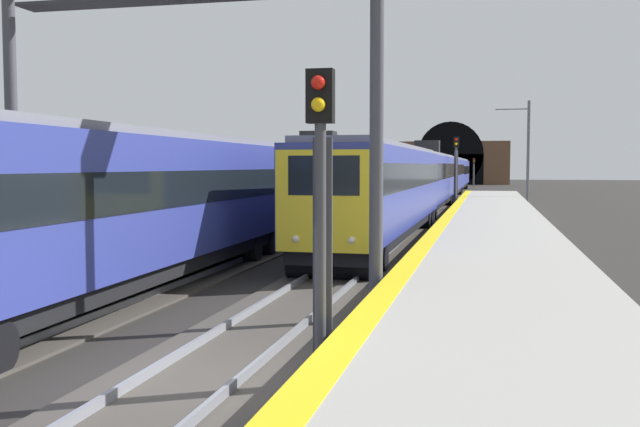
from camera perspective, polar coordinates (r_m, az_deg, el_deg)
name	(u,v)px	position (r m, az deg, el deg)	size (l,w,h in m)	color
ground_plane	(190,388)	(10.91, -10.26, -13.38)	(320.00, 320.00, 0.00)	#282623
platform_right	(500,375)	(9.94, 14.02, -12.24)	(112.00, 4.39, 0.97)	#9E9B93
platform_right_edge_strip	(354,330)	(9.97, 2.68, -9.17)	(112.00, 0.50, 0.01)	yellow
track_main_line	(190,385)	(10.90, -10.26, -13.18)	(160.00, 2.91, 0.21)	#423D38
train_main_approaching	(438,176)	(61.16, 9.27, 2.92)	(84.87, 2.92, 4.93)	navy
train_adjacent_platform	(319,183)	(37.48, -0.10, 2.43)	(60.67, 3.23, 4.97)	navy
railway_signal_near	(321,202)	(10.15, 0.05, 0.90)	(0.39, 0.38, 4.55)	#38383D
railway_signal_mid	(456,168)	(52.24, 10.68, 3.59)	(0.39, 0.38, 5.24)	#4C4C54
railway_signal_far	(474,169)	(113.40, 12.04, 3.42)	(0.39, 0.38, 4.38)	#4C4C54
overhead_signal_gantry	(182,51)	(15.97, -10.84, 12.51)	(0.70, 8.63, 7.53)	#3F3F47
tunnel_portal	(451,163)	(125.05, 10.27, 3.97)	(2.83, 19.53, 10.94)	brown
catenary_mast_near	(528,153)	(55.32, 16.06, 4.59)	(0.22, 2.50, 7.95)	#595B60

